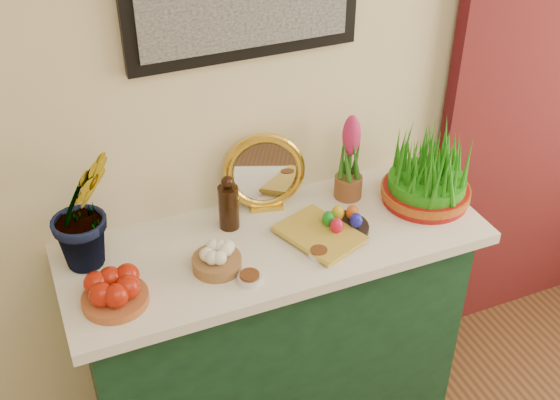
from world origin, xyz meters
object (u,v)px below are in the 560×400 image
object	(u,v)px
sideboard	(275,337)
mirror	(264,173)
book	(298,247)
wheatgrass_sabzeh	(428,173)
hyacinth_green	(80,193)

from	to	relation	value
sideboard	mirror	size ratio (longest dim) A/B	4.50
sideboard	book	size ratio (longest dim) A/B	5.01
sideboard	wheatgrass_sabzeh	size ratio (longest dim) A/B	4.16
mirror	wheatgrass_sabzeh	size ratio (longest dim) A/B	0.92
hyacinth_green	wheatgrass_sabzeh	world-z (taller)	hyacinth_green
sideboard	wheatgrass_sabzeh	distance (m)	0.81
hyacinth_green	mirror	bearing A→B (deg)	-10.77
sideboard	book	bearing A→B (deg)	-66.13
mirror	wheatgrass_sabzeh	distance (m)	0.57
hyacinth_green	mirror	distance (m)	0.62
sideboard	wheatgrass_sabzeh	world-z (taller)	wheatgrass_sabzeh
book	wheatgrass_sabzeh	size ratio (longest dim) A/B	0.83
sideboard	mirror	distance (m)	0.63
hyacinth_green	mirror	world-z (taller)	hyacinth_green
sideboard	book	distance (m)	0.49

